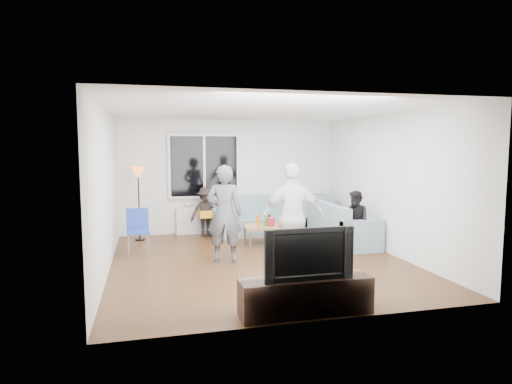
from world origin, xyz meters
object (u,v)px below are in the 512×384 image
object	(u,v)px
side_chair	(138,233)
spectator_back	(206,212)
player_left	(224,214)
television	(306,252)
coffee_table	(271,235)
sofa_right_section	(341,222)
tv_console	(306,296)
player_right	(293,216)
sofa_back_section	(262,216)
floor_lamp	(139,204)
spectator_right	(356,220)

from	to	relation	value
side_chair	spectator_back	world-z (taller)	spectator_back
side_chair	player_left	distance (m)	1.70
spectator_back	television	size ratio (longest dim) A/B	1.02
coffee_table	television	xyz separation A→B (m)	(-0.63, -3.70, 0.55)
sofa_right_section	tv_console	size ratio (longest dim) A/B	1.25
player_right	spectator_back	bearing A→B (deg)	-62.42
sofa_right_section	spectator_back	xyz separation A→B (m)	(-2.64, 1.31, 0.13)
sofa_back_section	tv_console	bearing A→B (deg)	-98.56
sofa_right_section	side_chair	bearing A→B (deg)	91.58
floor_lamp	spectator_right	size ratio (longest dim) A/B	1.36
side_chair	coffee_table	bearing A→B (deg)	3.33
floor_lamp	side_chair	bearing A→B (deg)	-90.00
tv_console	television	xyz separation A→B (m)	(0.00, 0.00, 0.53)
television	spectator_back	bearing A→B (deg)	96.72
coffee_table	spectator_back	distance (m)	1.66
sofa_right_section	coffee_table	distance (m)	1.48
spectator_right	player_left	bearing A→B (deg)	-97.19
side_chair	tv_console	size ratio (longest dim) A/B	0.54
sofa_right_section	side_chair	distance (m)	4.07
player_right	tv_console	size ratio (longest dim) A/B	1.08
sofa_right_section	television	xyz separation A→B (m)	(-2.08, -3.49, 0.33)
floor_lamp	spectator_right	distance (m)	4.50
sofa_back_section	spectator_right	world-z (taller)	spectator_right
sofa_back_section	sofa_right_section	xyz separation A→B (m)	(1.36, -1.28, 0.00)
spectator_back	television	xyz separation A→B (m)	(0.57, -4.80, 0.20)
floor_lamp	sofa_back_section	bearing A→B (deg)	0.30
sofa_back_section	spectator_back	distance (m)	1.29
side_chair	spectator_back	bearing A→B (deg)	41.32
sofa_right_section	player_right	world-z (taller)	player_right
floor_lamp	coffee_table	bearing A→B (deg)	-22.03
spectator_back	coffee_table	bearing A→B (deg)	-53.21
sofa_back_section	spectator_right	bearing A→B (deg)	-54.71
side_chair	tv_console	distance (m)	3.93
sofa_back_section	player_left	xyz separation A→B (m)	(-1.24, -2.15, 0.42)
sofa_right_section	television	world-z (taller)	television
coffee_table	spectator_back	bearing A→B (deg)	137.21
player_left	sofa_right_section	bearing A→B (deg)	-144.91
side_chair	spectator_back	size ratio (longest dim) A/B	0.78
side_chair	player_right	xyz separation A→B (m)	(2.46, -1.50, 0.44)
side_chair	floor_lamp	bearing A→B (deg)	86.38
player_left	coffee_table	bearing A→B (deg)	-120.31
coffee_table	tv_console	distance (m)	3.75
sofa_back_section	coffee_table	bearing A→B (deg)	-94.82
floor_lamp	spectator_right	xyz separation A→B (m)	(4.07, -1.91, -0.21)
sofa_back_section	spectator_right	distance (m)	2.36
player_right	spectator_right	world-z (taller)	player_right
tv_console	television	distance (m)	0.53
tv_console	sofa_right_section	bearing A→B (deg)	59.22
sofa_back_section	player_left	world-z (taller)	player_left
player_left	television	world-z (taller)	player_left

